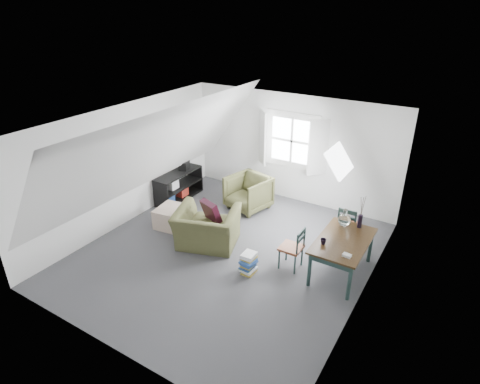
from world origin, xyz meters
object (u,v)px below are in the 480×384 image
Objects in this scene: ottoman at (173,217)px; dining_chair_far at (348,225)px; media_shelf at (178,188)px; magazine_stack at (249,263)px; armchair_far at (248,208)px; dining_table at (343,244)px; armchair_near at (208,244)px; dining_chair_near at (293,248)px.

ottoman is 0.74× the size of dining_chair_far.
magazine_stack is at bearing -25.66° from media_shelf.
magazine_stack is (1.23, -2.07, 0.19)m from armchair_far.
dining_table is 4.34m from media_shelf.
ottoman is 1.66× the size of magazine_stack.
ottoman is at bearing -29.66° from armchair_near.
armchair_near is at bearing -104.15° from dining_chair_near.
armchair_far is 1.08× the size of dining_chair_near.
magazine_stack is at bearing 66.62° from dining_chair_far.
armchair_near is 3.05× the size of magazine_stack.
armchair_far is 0.64× the size of dining_table.
dining_chair_far reaches higher than armchair_far.
ottoman is 0.48× the size of media_shelf.
dining_chair_far is at bearing 6.22° from armchair_far.
armchair_near is at bearing -11.36° from ottoman.
dining_chair_near reaches higher than armchair_near.
dining_chair_far reaches higher than media_shelf.
media_shelf is (-1.67, -0.47, 0.30)m from armchair_far.
armchair_far is at bearing 152.63° from dining_table.
magazine_stack is at bearing 144.46° from armchair_near.
armchair_far is 1.80m from ottoman.
armchair_far is at bearing -150.56° from dining_chair_near.
armchair_far is 2.94m from dining_table.
armchair_far is 0.66× the size of media_shelf.
armchair_near is 2.61m from dining_table.
dining_chair_far is 1.05× the size of dining_chair_near.
armchair_far is at bearing 19.13° from media_shelf.
media_shelf reaches higher than armchair_near.
ottoman is 1.28m from media_shelf.
dining_chair_near is 0.61× the size of media_shelf.
dining_table is 1.61× the size of dining_chair_far.
dining_table is 0.95m from dining_chair_far.
dining_table is at bearing -7.06° from media_shelf.
magazine_stack is (-1.37, -0.82, -0.40)m from dining_table.
dining_chair_near is (1.72, 0.18, 0.42)m from armchair_near.
dining_chair_far reaches higher than armchair_near.
dining_chair_far is (2.40, -0.33, 0.44)m from armchair_far.
dining_chair_far is at bearing 56.03° from magazine_stack.
armchair_near is 1.84× the size of ottoman.
media_shelf is at bearing 124.75° from ottoman.
ottoman is (-1.03, 0.21, 0.21)m from armchair_near.
dining_table is at bearing 90.16° from dining_chair_near.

